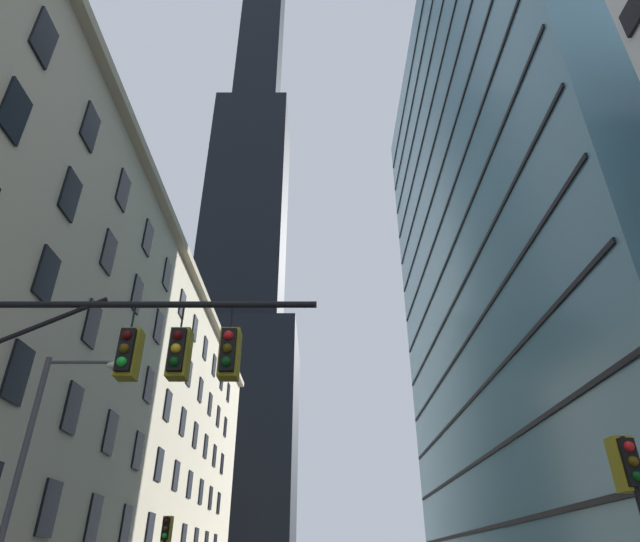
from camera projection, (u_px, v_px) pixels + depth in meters
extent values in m
cube|color=#BCAF93|center=(47.00, 392.00, 37.16)|extent=(15.66, 73.01, 25.31)
cube|color=tan|center=(183.00, 249.00, 43.08)|extent=(0.70, 73.01, 0.60)
cube|color=black|center=(48.00, 508.00, 22.02)|extent=(0.14, 1.40, 2.20)
cube|color=black|center=(93.00, 518.00, 26.37)|extent=(0.14, 1.40, 2.20)
cube|color=black|center=(125.00, 525.00, 30.72)|extent=(0.14, 1.40, 2.20)
cube|color=black|center=(149.00, 531.00, 35.07)|extent=(0.14, 1.40, 2.20)
cube|color=black|center=(167.00, 535.00, 39.41)|extent=(0.14, 1.40, 2.20)
cube|color=black|center=(183.00, 538.00, 43.76)|extent=(0.14, 1.40, 2.20)
cube|color=black|center=(195.00, 541.00, 48.11)|extent=(0.14, 1.40, 2.20)
cube|color=black|center=(17.00, 373.00, 19.75)|extent=(0.14, 1.40, 2.20)
cube|color=black|center=(71.00, 408.00, 24.10)|extent=(0.14, 1.40, 2.20)
cube|color=black|center=(109.00, 433.00, 28.44)|extent=(0.14, 1.40, 2.20)
cube|color=black|center=(137.00, 451.00, 32.79)|extent=(0.14, 1.40, 2.20)
cube|color=black|center=(158.00, 465.00, 37.14)|extent=(0.14, 1.40, 2.20)
cube|color=black|center=(175.00, 476.00, 41.49)|extent=(0.14, 1.40, 2.20)
cube|color=black|center=(189.00, 484.00, 45.84)|extent=(0.14, 1.40, 2.20)
cube|color=black|center=(200.00, 492.00, 50.18)|extent=(0.14, 1.40, 2.20)
cube|color=black|center=(210.00, 498.00, 54.53)|extent=(0.14, 1.40, 2.20)
cube|color=black|center=(218.00, 503.00, 58.88)|extent=(0.14, 1.40, 2.20)
cube|color=black|center=(46.00, 275.00, 21.82)|extent=(0.14, 1.40, 2.20)
cube|color=black|center=(91.00, 324.00, 26.17)|extent=(0.14, 1.40, 2.20)
cube|color=black|center=(123.00, 359.00, 30.52)|extent=(0.14, 1.40, 2.20)
cube|color=black|center=(148.00, 385.00, 34.87)|extent=(0.14, 1.40, 2.20)
cube|color=black|center=(167.00, 405.00, 39.21)|extent=(0.14, 1.40, 2.20)
cube|color=black|center=(182.00, 422.00, 43.56)|extent=(0.14, 1.40, 2.20)
cube|color=black|center=(194.00, 435.00, 47.91)|extent=(0.14, 1.40, 2.20)
cube|color=black|center=(205.00, 446.00, 52.26)|extent=(0.14, 1.40, 2.20)
cube|color=black|center=(214.00, 456.00, 56.61)|extent=(0.14, 1.40, 2.20)
cube|color=black|center=(221.00, 464.00, 60.95)|extent=(0.14, 1.40, 2.20)
cube|color=black|center=(14.00, 111.00, 19.55)|extent=(0.14, 1.40, 2.20)
cube|color=black|center=(69.00, 194.00, 23.90)|extent=(0.14, 1.40, 2.20)
cube|color=black|center=(108.00, 252.00, 28.24)|extent=(0.14, 1.40, 2.20)
cube|color=black|center=(136.00, 294.00, 32.59)|extent=(0.14, 1.40, 2.20)
cube|color=black|center=(158.00, 327.00, 36.94)|extent=(0.14, 1.40, 2.20)
cube|color=black|center=(175.00, 352.00, 41.29)|extent=(0.14, 1.40, 2.20)
cube|color=black|center=(188.00, 373.00, 45.64)|extent=(0.14, 1.40, 2.20)
cube|color=black|center=(200.00, 390.00, 49.98)|extent=(0.14, 1.40, 2.20)
cube|color=black|center=(209.00, 404.00, 54.33)|extent=(0.14, 1.40, 2.20)
cube|color=black|center=(217.00, 417.00, 58.68)|extent=(0.14, 1.40, 2.20)
cube|color=black|center=(224.00, 427.00, 63.03)|extent=(0.14, 1.40, 2.20)
cube|color=black|center=(43.00, 38.00, 21.62)|extent=(0.14, 1.40, 2.20)
cube|color=black|center=(89.00, 127.00, 25.97)|extent=(0.14, 1.40, 2.20)
cube|color=black|center=(122.00, 190.00, 30.32)|extent=(0.14, 1.40, 2.20)
cube|color=black|center=(147.00, 238.00, 34.67)|extent=(0.14, 1.40, 2.20)
cube|color=black|center=(166.00, 275.00, 39.01)|extent=(0.14, 1.40, 2.20)
cube|color=black|center=(181.00, 304.00, 43.36)|extent=(0.14, 1.40, 2.20)
cube|color=black|center=(194.00, 328.00, 47.71)|extent=(0.14, 1.40, 2.20)
cube|color=black|center=(204.00, 348.00, 52.06)|extent=(0.14, 1.40, 2.20)
cube|color=black|center=(213.00, 365.00, 56.41)|extent=(0.14, 1.40, 2.20)
cube|color=black|center=(221.00, 380.00, 60.75)|extent=(0.14, 1.40, 2.20)
cube|color=black|center=(227.00, 393.00, 65.10)|extent=(0.14, 1.40, 2.20)
cube|color=black|center=(227.00, 447.00, 98.97)|extent=(25.53, 25.53, 43.61)
cube|color=black|center=(246.00, 215.00, 125.39)|extent=(17.87, 17.87, 63.43)
cube|color=black|center=(263.00, 24.00, 160.63)|extent=(11.49, 11.49, 79.29)
cube|color=teal|center=(529.00, 218.00, 45.23)|extent=(14.93, 43.58, 56.09)
cube|color=black|center=(485.00, 529.00, 33.34)|extent=(0.12, 42.58, 0.24)
cube|color=black|center=(476.00, 463.00, 35.32)|extent=(0.12, 42.58, 0.24)
cube|color=black|center=(467.00, 404.00, 37.29)|extent=(0.12, 42.58, 0.24)
cube|color=black|center=(460.00, 350.00, 39.27)|extent=(0.12, 42.58, 0.24)
cube|color=black|center=(453.00, 302.00, 41.24)|extent=(0.12, 42.58, 0.24)
cube|color=black|center=(447.00, 259.00, 43.22)|extent=(0.12, 42.58, 0.24)
cube|color=black|center=(442.00, 219.00, 45.19)|extent=(0.12, 42.58, 0.24)
cube|color=black|center=(437.00, 182.00, 47.17)|extent=(0.12, 42.58, 0.24)
cube|color=black|center=(432.00, 149.00, 49.14)|extent=(0.12, 42.58, 0.24)
cube|color=black|center=(428.00, 118.00, 51.12)|extent=(0.12, 42.58, 0.24)
cube|color=black|center=(424.00, 89.00, 53.09)|extent=(0.12, 42.58, 0.24)
cube|color=black|center=(420.00, 62.00, 55.07)|extent=(0.12, 42.58, 0.24)
cube|color=black|center=(416.00, 38.00, 57.04)|extent=(0.12, 42.58, 0.24)
cylinder|color=black|center=(139.00, 304.00, 11.18)|extent=(7.51, 0.14, 0.14)
cylinder|color=black|center=(26.00, 331.00, 10.88)|extent=(3.09, 0.10, 1.56)
cylinder|color=black|center=(132.00, 317.00, 11.03)|extent=(0.04, 0.04, 0.60)
cube|color=black|center=(126.00, 351.00, 10.66)|extent=(0.30, 0.30, 0.90)
cube|color=olive|center=(129.00, 354.00, 10.81)|extent=(0.40, 0.40, 1.04)
sphere|color=#450808|center=(126.00, 335.00, 10.66)|extent=(0.20, 0.20, 0.20)
sphere|color=#4B3A08|center=(123.00, 348.00, 10.52)|extent=(0.20, 0.20, 0.20)
sphere|color=green|center=(121.00, 362.00, 10.38)|extent=(0.20, 0.20, 0.20)
cylinder|color=black|center=(182.00, 317.00, 11.03)|extent=(0.04, 0.04, 0.60)
cube|color=black|center=(177.00, 351.00, 10.66)|extent=(0.30, 0.30, 0.90)
cube|color=olive|center=(179.00, 354.00, 10.81)|extent=(0.40, 0.40, 1.04)
sphere|color=#450808|center=(177.00, 335.00, 10.66)|extent=(0.20, 0.20, 0.20)
sphere|color=yellow|center=(175.00, 348.00, 10.52)|extent=(0.20, 0.20, 0.20)
sphere|color=#083D10|center=(173.00, 362.00, 10.38)|extent=(0.20, 0.20, 0.20)
cylinder|color=black|center=(231.00, 317.00, 11.03)|extent=(0.04, 0.04, 0.60)
cube|color=black|center=(228.00, 351.00, 10.66)|extent=(0.30, 0.30, 0.90)
cube|color=olive|center=(229.00, 354.00, 10.81)|extent=(0.40, 0.40, 1.04)
sphere|color=red|center=(228.00, 335.00, 10.66)|extent=(0.20, 0.20, 0.20)
sphere|color=#4B3A08|center=(227.00, 348.00, 10.52)|extent=(0.20, 0.20, 0.20)
sphere|color=#083D10|center=(225.00, 362.00, 10.38)|extent=(0.20, 0.20, 0.20)
cube|color=black|center=(628.00, 463.00, 10.36)|extent=(0.30, 0.30, 0.90)
cube|color=olive|center=(623.00, 464.00, 10.51)|extent=(0.40, 0.40, 1.04)
sphere|color=red|center=(628.00, 446.00, 10.36)|extent=(0.20, 0.20, 0.20)
sphere|color=#4B3A08|center=(632.00, 461.00, 10.22)|extent=(0.20, 0.20, 0.20)
sphere|color=#083D10|center=(636.00, 477.00, 10.09)|extent=(0.20, 0.20, 0.20)
cube|color=black|center=(165.00, 529.00, 23.45)|extent=(0.30, 0.30, 0.90)
cube|color=olive|center=(166.00, 529.00, 23.60)|extent=(0.40, 0.40, 1.04)
sphere|color=#450808|center=(165.00, 521.00, 23.45)|extent=(0.20, 0.20, 0.20)
sphere|color=#4B3A08|center=(164.00, 528.00, 23.31)|extent=(0.20, 0.20, 0.20)
sphere|color=green|center=(163.00, 535.00, 23.17)|extent=(0.20, 0.20, 0.20)
cylinder|color=#47474C|center=(14.00, 484.00, 14.28)|extent=(0.18, 0.18, 7.25)
cylinder|color=#47474C|center=(81.00, 362.00, 15.99)|extent=(2.08, 0.10, 0.10)
ellipsoid|color=#EFE5C6|center=(115.00, 365.00, 15.95)|extent=(0.56, 0.32, 0.24)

